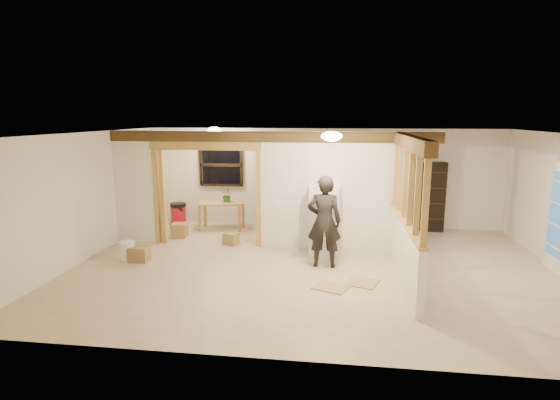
# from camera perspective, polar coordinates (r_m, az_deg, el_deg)

# --- Properties ---
(floor) EXTENTS (9.00, 6.50, 0.01)m
(floor) POSITION_cam_1_polar(r_m,az_deg,el_deg) (8.38, 4.34, -8.74)
(floor) COLOR beige
(floor) RESTS_ON ground
(ceiling) EXTENTS (9.00, 6.50, 0.01)m
(ceiling) POSITION_cam_1_polar(r_m,az_deg,el_deg) (7.89, 4.61, 8.64)
(ceiling) COLOR white
(wall_back) EXTENTS (9.00, 0.01, 2.50)m
(wall_back) POSITION_cam_1_polar(r_m,az_deg,el_deg) (11.25, 5.34, 2.92)
(wall_back) COLOR silver
(wall_back) RESTS_ON floor
(wall_front) EXTENTS (9.00, 0.01, 2.50)m
(wall_front) POSITION_cam_1_polar(r_m,az_deg,el_deg) (4.90, 2.45, -7.67)
(wall_front) COLOR silver
(wall_front) RESTS_ON floor
(wall_left) EXTENTS (0.01, 6.50, 2.50)m
(wall_left) POSITION_cam_1_polar(r_m,az_deg,el_deg) (9.41, -24.07, 0.42)
(wall_left) COLOR silver
(wall_left) RESTS_ON floor
(partition_left_stub) EXTENTS (0.90, 0.12, 2.50)m
(partition_left_stub) POSITION_cam_1_polar(r_m,az_deg,el_deg) (10.23, -18.45, 1.60)
(partition_left_stub) COLOR silver
(partition_left_stub) RESTS_ON floor
(partition_center) EXTENTS (2.80, 0.12, 2.50)m
(partition_center) POSITION_cam_1_polar(r_m,az_deg,el_deg) (9.21, 6.10, 1.12)
(partition_center) COLOR silver
(partition_center) RESTS_ON floor
(doorway_frame) EXTENTS (2.46, 0.14, 2.20)m
(doorway_frame) POSITION_cam_1_polar(r_m,az_deg,el_deg) (9.65, -9.53, 0.58)
(doorway_frame) COLOR tan
(doorway_frame) RESTS_ON floor
(header_beam_back) EXTENTS (7.00, 0.18, 0.22)m
(header_beam_back) POSITION_cam_1_polar(r_m,az_deg,el_deg) (9.20, -1.32, 8.25)
(header_beam_back) COLOR #52381C
(header_beam_back) RESTS_ON ceiling
(header_beam_right) EXTENTS (0.18, 3.30, 0.22)m
(header_beam_right) POSITION_cam_1_polar(r_m,az_deg,el_deg) (7.59, 16.69, 7.22)
(header_beam_right) COLOR #52381C
(header_beam_right) RESTS_ON ceiling
(pony_wall) EXTENTS (0.12, 3.20, 1.00)m
(pony_wall) POSITION_cam_1_polar(r_m,az_deg,el_deg) (7.92, 15.94, -6.47)
(pony_wall) COLOR silver
(pony_wall) RESTS_ON floor
(stud_partition) EXTENTS (0.14, 3.20, 1.32)m
(stud_partition) POSITION_cam_1_polar(r_m,az_deg,el_deg) (7.66, 16.39, 1.85)
(stud_partition) COLOR tan
(stud_partition) RESTS_ON pony_wall
(window_back) EXTENTS (1.12, 0.10, 1.10)m
(window_back) POSITION_cam_1_polar(r_m,az_deg,el_deg) (11.52, -7.73, 4.56)
(window_back) COLOR black
(window_back) RESTS_ON wall_back
(french_door) EXTENTS (0.12, 0.86, 2.00)m
(french_door) POSITION_cam_1_polar(r_m,az_deg,el_deg) (9.38, 32.66, -1.95)
(french_door) COLOR white
(french_door) RESTS_ON floor
(ceiling_dome_main) EXTENTS (0.36, 0.36, 0.16)m
(ceiling_dome_main) POSITION_cam_1_polar(r_m,az_deg,el_deg) (7.39, 6.75, 8.29)
(ceiling_dome_main) COLOR #FFEABF
(ceiling_dome_main) RESTS_ON ceiling
(ceiling_dome_util) EXTENTS (0.32, 0.32, 0.14)m
(ceiling_dome_util) POSITION_cam_1_polar(r_m,az_deg,el_deg) (10.59, -8.56, 9.03)
(ceiling_dome_util) COLOR #FFEABF
(ceiling_dome_util) RESTS_ON ceiling
(hanging_bulb) EXTENTS (0.07, 0.07, 0.07)m
(hanging_bulb) POSITION_cam_1_polar(r_m,az_deg,el_deg) (9.80, -6.80, 7.17)
(hanging_bulb) COLOR #FFD88C
(hanging_bulb) RESTS_ON ceiling
(refrigerator) EXTENTS (0.60, 0.58, 1.45)m
(refrigerator) POSITION_cam_1_polar(r_m,az_deg,el_deg) (8.98, 5.77, -2.55)
(refrigerator) COLOR silver
(refrigerator) RESTS_ON floor
(woman) EXTENTS (0.64, 0.42, 1.74)m
(woman) POSITION_cam_1_polar(r_m,az_deg,el_deg) (8.19, 5.80, -2.82)
(woman) COLOR black
(woman) RESTS_ON floor
(work_table) EXTENTS (1.19, 0.76, 0.69)m
(work_table) POSITION_cam_1_polar(r_m,az_deg,el_deg) (11.06, -7.60, -2.04)
(work_table) COLOR tan
(work_table) RESTS_ON floor
(potted_plant) EXTENTS (0.39, 0.37, 0.35)m
(potted_plant) POSITION_cam_1_polar(r_m,az_deg,el_deg) (10.99, -6.90, 0.67)
(potted_plant) COLOR #285A26
(potted_plant) RESTS_ON work_table
(shop_vac) EXTENTS (0.55, 0.55, 0.59)m
(shop_vac) POSITION_cam_1_polar(r_m,az_deg,el_deg) (11.72, -13.13, -1.76)
(shop_vac) COLOR #A3101C
(shop_vac) RESTS_ON floor
(bookshelf) EXTENTS (0.86, 0.29, 1.71)m
(bookshelf) POSITION_cam_1_polar(r_m,az_deg,el_deg) (11.31, 18.58, 0.41)
(bookshelf) COLOR black
(bookshelf) RESTS_ON floor
(bucket) EXTENTS (0.37, 0.37, 0.38)m
(bucket) POSITION_cam_1_polar(r_m,az_deg,el_deg) (9.17, -19.33, -6.29)
(bucket) COLOR white
(bucket) RESTS_ON floor
(box_util_a) EXTENTS (0.38, 0.35, 0.26)m
(box_util_a) POSITION_cam_1_polar(r_m,az_deg,el_deg) (9.81, -6.40, -5.01)
(box_util_a) COLOR #977749
(box_util_a) RESTS_ON floor
(box_util_b) EXTENTS (0.38, 0.38, 0.32)m
(box_util_b) POSITION_cam_1_polar(r_m,az_deg,el_deg) (10.58, -12.99, -3.85)
(box_util_b) COLOR #977749
(box_util_b) RESTS_ON floor
(box_front) EXTENTS (0.37, 0.30, 0.29)m
(box_front) POSITION_cam_1_polar(r_m,az_deg,el_deg) (9.06, -17.92, -6.71)
(box_front) COLOR #977749
(box_front) RESTS_ON floor
(floor_panel_near) EXTENTS (0.63, 0.63, 0.02)m
(floor_panel_near) POSITION_cam_1_polar(r_m,az_deg,el_deg) (7.72, 10.75, -10.55)
(floor_panel_near) COLOR tan
(floor_panel_near) RESTS_ON floor
(floor_panel_far) EXTENTS (0.67, 0.61, 0.02)m
(floor_panel_far) POSITION_cam_1_polar(r_m,az_deg,el_deg) (7.45, 6.69, -11.25)
(floor_panel_far) COLOR tan
(floor_panel_far) RESTS_ON floor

